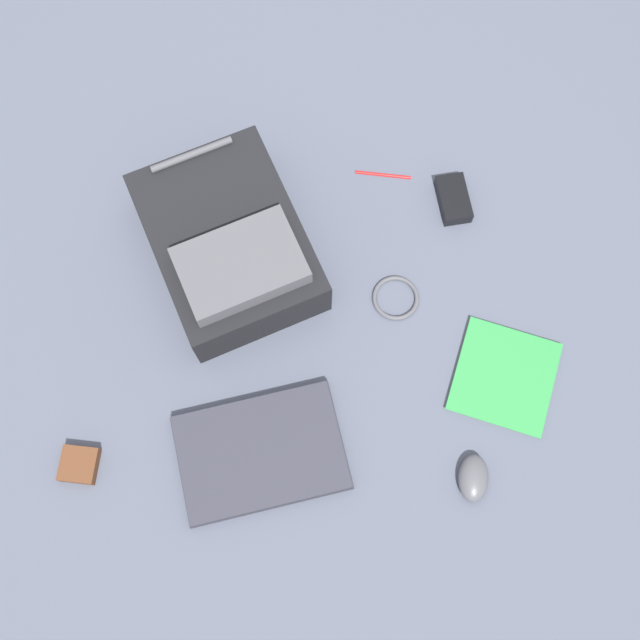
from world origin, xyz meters
The scene contains 9 objects.
ground_plane centered at (0.00, 0.00, 0.00)m, with size 3.40×3.40×0.00m, color #4C5160.
backpack centered at (-0.22, 0.14, 0.08)m, with size 0.50×0.54×0.18m.
laptop centered at (-0.09, -0.30, 0.02)m, with size 0.42×0.35×0.03m.
book_blue centered at (0.42, -0.07, 0.01)m, with size 0.25×0.26×0.02m.
computer_mouse centered at (0.37, -0.30, 0.02)m, with size 0.06×0.10×0.04m, color #4C4C51.
cable_coil centered at (0.17, 0.09, 0.01)m, with size 0.11×0.11×0.01m, color #4C4C51.
power_brick centered at (0.28, 0.35, 0.02)m, with size 0.07×0.12×0.04m, color black.
pen_black centered at (0.10, 0.40, 0.00)m, with size 0.01×0.01×0.14m, color red.
earbud_pouch centered at (-0.47, -0.38, 0.01)m, with size 0.08×0.08×0.03m, color #59331E.
Camera 1 is at (0.06, -0.51, 1.69)m, focal length 43.28 mm.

